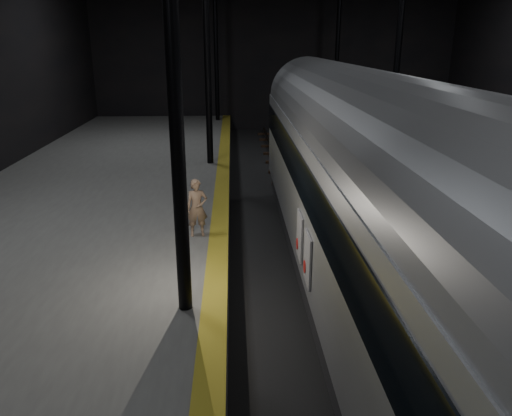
{
  "coord_description": "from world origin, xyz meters",
  "views": [
    {
      "loc": [
        -2.84,
        -12.55,
        5.88
      ],
      "look_at": [
        -2.3,
        -1.03,
        2.0
      ],
      "focal_mm": 35.0,
      "sensor_mm": 36.0,
      "label": 1
    }
  ],
  "objects": [
    {
      "name": "track",
      "position": [
        0.0,
        0.0,
        0.07
      ],
      "size": [
        2.4,
        43.0,
        0.24
      ],
      "color": "#3F3328",
      "rests_on": "ground"
    },
    {
      "name": "ground",
      "position": [
        0.0,
        0.0,
        0.0
      ],
      "size": [
        44.0,
        44.0,
        0.0
      ],
      "primitive_type": "plane",
      "color": "black",
      "rests_on": "ground"
    },
    {
      "name": "train",
      "position": [
        -0.0,
        -2.88,
        2.9
      ],
      "size": [
        2.92,
        19.47,
        5.2
      ],
      "color": "#9EA0A5",
      "rests_on": "ground"
    },
    {
      "name": "woman",
      "position": [
        -3.8,
        -0.24,
        1.76
      ],
      "size": [
        0.6,
        0.44,
        1.52
      ],
      "primitive_type": "imported",
      "rotation": [
        0.0,
        0.0,
        0.14
      ],
      "color": "#8B6D55",
      "rests_on": "platform_left"
    },
    {
      "name": "tactile_strip",
      "position": [
        -3.25,
        0.0,
        1.0
      ],
      "size": [
        0.5,
        43.8,
        0.01
      ],
      "primitive_type": "cube",
      "color": "olive",
      "rests_on": "platform_left"
    },
    {
      "name": "platform_left",
      "position": [
        -7.5,
        0.0,
        0.5
      ],
      "size": [
        9.0,
        43.8,
        1.0
      ],
      "primitive_type": "cube",
      "color": "#4F4F4C",
      "rests_on": "ground"
    }
  ]
}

